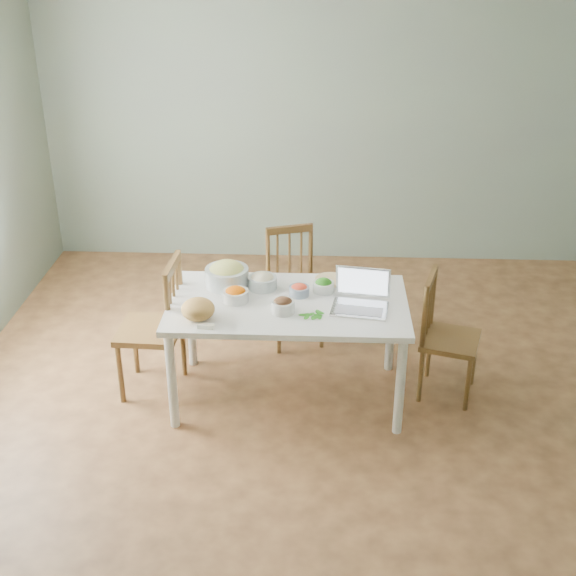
{
  "coord_description": "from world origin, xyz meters",
  "views": [
    {
      "loc": [
        0.03,
        -4.28,
        3.02
      ],
      "look_at": [
        -0.17,
        0.11,
        0.83
      ],
      "focal_mm": 47.57,
      "sensor_mm": 36.0,
      "label": 1
    }
  ],
  "objects_px": {
    "bread_boule": "(198,309)",
    "chair_right": "(451,337)",
    "bowl_squash": "(227,274)",
    "chair_left": "(150,327)",
    "laptop": "(360,293)",
    "chair_far": "(295,289)",
    "dining_table": "(288,350)"
  },
  "relations": [
    {
      "from": "dining_table",
      "to": "chair_right",
      "type": "height_order",
      "value": "chair_right"
    },
    {
      "from": "chair_left",
      "to": "bowl_squash",
      "type": "relative_size",
      "value": 3.32
    },
    {
      "from": "bread_boule",
      "to": "chair_far",
      "type": "bearing_deg",
      "value": 61.06
    },
    {
      "from": "bread_boule",
      "to": "dining_table",
      "type": "bearing_deg",
      "value": 25.13
    },
    {
      "from": "bread_boule",
      "to": "chair_right",
      "type": "bearing_deg",
      "value": 11.92
    },
    {
      "from": "dining_table",
      "to": "chair_left",
      "type": "height_order",
      "value": "chair_left"
    },
    {
      "from": "chair_right",
      "to": "bowl_squash",
      "type": "bearing_deg",
      "value": 101.45
    },
    {
      "from": "chair_left",
      "to": "laptop",
      "type": "relative_size",
      "value": 2.77
    },
    {
      "from": "laptop",
      "to": "chair_far",
      "type": "bearing_deg",
      "value": 125.96
    },
    {
      "from": "dining_table",
      "to": "laptop",
      "type": "bearing_deg",
      "value": -11.59
    },
    {
      "from": "dining_table",
      "to": "laptop",
      "type": "height_order",
      "value": "laptop"
    },
    {
      "from": "bowl_squash",
      "to": "laptop",
      "type": "relative_size",
      "value": 0.83
    },
    {
      "from": "chair_left",
      "to": "chair_right",
      "type": "relative_size",
      "value": 1.11
    },
    {
      "from": "chair_left",
      "to": "laptop",
      "type": "bearing_deg",
      "value": 86.46
    },
    {
      "from": "chair_right",
      "to": "bowl_squash",
      "type": "relative_size",
      "value": 2.99
    },
    {
      "from": "chair_right",
      "to": "bowl_squash",
      "type": "xyz_separation_m",
      "value": [
        -1.52,
        0.13,
        0.38
      ]
    },
    {
      "from": "dining_table",
      "to": "chair_left",
      "type": "distance_m",
      "value": 0.95
    },
    {
      "from": "chair_right",
      "to": "bowl_squash",
      "type": "height_order",
      "value": "bowl_squash"
    },
    {
      "from": "chair_left",
      "to": "chair_right",
      "type": "distance_m",
      "value": 2.04
    },
    {
      "from": "bowl_squash",
      "to": "laptop",
      "type": "xyz_separation_m",
      "value": [
        0.88,
        -0.32,
        0.04
      ]
    },
    {
      "from": "laptop",
      "to": "bowl_squash",
      "type": "bearing_deg",
      "value": 169.04
    },
    {
      "from": "dining_table",
      "to": "laptop",
      "type": "xyz_separation_m",
      "value": [
        0.46,
        -0.09,
        0.49
      ]
    },
    {
      "from": "chair_far",
      "to": "chair_right",
      "type": "bearing_deg",
      "value": -49.76
    },
    {
      "from": "chair_right",
      "to": "laptop",
      "type": "relative_size",
      "value": 2.49
    },
    {
      "from": "chair_far",
      "to": "bowl_squash",
      "type": "height_order",
      "value": "bowl_squash"
    },
    {
      "from": "chair_far",
      "to": "chair_left",
      "type": "bearing_deg",
      "value": -160.88
    },
    {
      "from": "chair_far",
      "to": "laptop",
      "type": "xyz_separation_m",
      "value": [
        0.44,
        -0.86,
        0.41
      ]
    },
    {
      "from": "chair_far",
      "to": "bread_boule",
      "type": "height_order",
      "value": "chair_far"
    },
    {
      "from": "chair_left",
      "to": "bread_boule",
      "type": "distance_m",
      "value": 0.59
    },
    {
      "from": "bread_boule",
      "to": "bowl_squash",
      "type": "relative_size",
      "value": 0.71
    },
    {
      "from": "chair_right",
      "to": "laptop",
      "type": "height_order",
      "value": "laptop"
    },
    {
      "from": "chair_far",
      "to": "chair_right",
      "type": "height_order",
      "value": "chair_far"
    }
  ]
}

